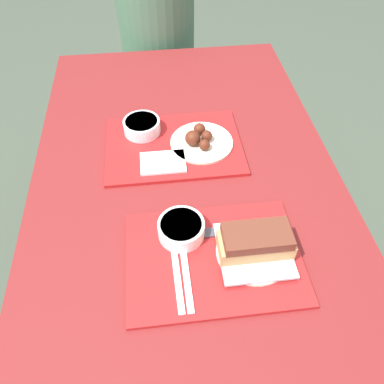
# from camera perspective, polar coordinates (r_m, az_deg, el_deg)

# --- Properties ---
(ground_plane) EXTENTS (12.00, 12.00, 0.00)m
(ground_plane) POSITION_cam_1_polar(r_m,az_deg,el_deg) (1.75, -0.29, -17.08)
(ground_plane) COLOR #424C3D
(picnic_table) EXTENTS (0.95, 1.74, 0.76)m
(picnic_table) POSITION_cam_1_polar(r_m,az_deg,el_deg) (1.17, -0.42, -3.35)
(picnic_table) COLOR maroon
(picnic_table) RESTS_ON ground_plane
(picnic_bench_far) EXTENTS (0.90, 0.28, 0.43)m
(picnic_bench_far) POSITION_cam_1_polar(r_m,az_deg,el_deg) (2.19, -3.71, 14.39)
(picnic_bench_far) COLOR maroon
(picnic_bench_far) RESTS_ON ground_plane
(tray_near) EXTENTS (0.44, 0.32, 0.01)m
(tray_near) POSITION_cam_1_polar(r_m,az_deg,el_deg) (0.97, 3.32, -9.99)
(tray_near) COLOR red
(tray_near) RESTS_ON picnic_table
(tray_far) EXTENTS (0.44, 0.32, 0.01)m
(tray_far) POSITION_cam_1_polar(r_m,az_deg,el_deg) (1.25, -2.78, 7.05)
(tray_far) COLOR red
(tray_far) RESTS_ON picnic_table
(bowl_coleslaw_near) EXTENTS (0.12, 0.12, 0.05)m
(bowl_coleslaw_near) POSITION_cam_1_polar(r_m,az_deg,el_deg) (0.98, -1.66, -5.54)
(bowl_coleslaw_near) COLOR white
(bowl_coleslaw_near) RESTS_ON tray_near
(brisket_sandwich_plate) EXTENTS (0.19, 0.19, 0.09)m
(brisket_sandwich_plate) POSITION_cam_1_polar(r_m,az_deg,el_deg) (0.95, 9.60, -7.92)
(brisket_sandwich_plate) COLOR beige
(brisket_sandwich_plate) RESTS_ON tray_near
(plastic_fork_near) EXTENTS (0.02, 0.17, 0.00)m
(plastic_fork_near) POSITION_cam_1_polar(r_m,az_deg,el_deg) (0.93, -2.17, -13.41)
(plastic_fork_near) COLOR white
(plastic_fork_near) RESTS_ON tray_near
(plastic_knife_near) EXTENTS (0.02, 0.17, 0.00)m
(plastic_knife_near) POSITION_cam_1_polar(r_m,az_deg,el_deg) (0.93, -0.78, -13.28)
(plastic_knife_near) COLOR white
(plastic_knife_near) RESTS_ON tray_near
(condiment_packet) EXTENTS (0.04, 0.03, 0.01)m
(condiment_packet) POSITION_cam_1_polar(r_m,az_deg,el_deg) (1.00, 2.55, -6.23)
(condiment_packet) COLOR #3F3F47
(condiment_packet) RESTS_ON tray_near
(bowl_coleslaw_far) EXTENTS (0.12, 0.12, 0.05)m
(bowl_coleslaw_far) POSITION_cam_1_polar(r_m,az_deg,el_deg) (1.29, -7.66, 9.99)
(bowl_coleslaw_far) COLOR white
(bowl_coleslaw_far) RESTS_ON tray_far
(wings_plate_far) EXTENTS (0.21, 0.21, 0.06)m
(wings_plate_far) POSITION_cam_1_polar(r_m,az_deg,el_deg) (1.24, 1.26, 7.95)
(wings_plate_far) COLOR beige
(wings_plate_far) RESTS_ON tray_far
(napkin_far) EXTENTS (0.14, 0.10, 0.01)m
(napkin_far) POSITION_cam_1_polar(r_m,az_deg,el_deg) (1.18, -4.45, 4.53)
(napkin_far) COLOR white
(napkin_far) RESTS_ON tray_far
(person_seated_across) EXTENTS (0.36, 0.36, 0.73)m
(person_seated_across) POSITION_cam_1_polar(r_m,az_deg,el_deg) (2.00, -5.32, 23.06)
(person_seated_across) COLOR #477051
(person_seated_across) RESTS_ON picnic_bench_far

